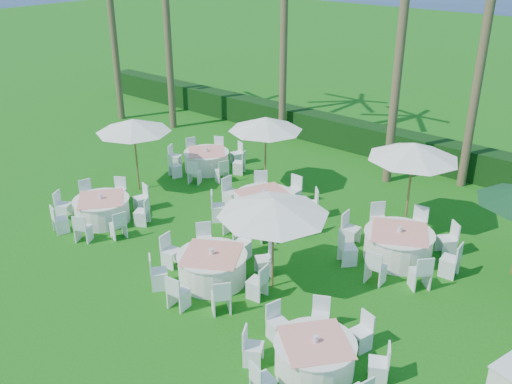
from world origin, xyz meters
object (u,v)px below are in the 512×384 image
(banquet_table_c, at_px, (315,356))
(banquet_table_f, at_px, (398,245))
(umbrella_c, at_px, (266,124))
(umbrella_d, at_px, (414,151))
(banquet_table_a, at_px, (102,209))
(banquet_table_e, at_px, (264,206))
(umbrella_a, at_px, (133,125))
(banquet_table_b, at_px, (212,267))
(banquet_table_d, at_px, (207,160))
(umbrella_b, at_px, (273,207))

(banquet_table_c, xyz_separation_m, banquet_table_f, (-0.77, 5.39, 0.05))
(umbrella_c, relative_size, umbrella_d, 0.95)
(banquet_table_a, relative_size, banquet_table_c, 1.02)
(banquet_table_e, xyz_separation_m, banquet_table_f, (4.54, 0.47, -0.00))
(umbrella_a, xyz_separation_m, umbrella_c, (3.61, 2.91, 0.07))
(banquet_table_a, xyz_separation_m, umbrella_c, (2.56, 5.30, 2.10))
(banquet_table_b, xyz_separation_m, banquet_table_d, (-5.60, 5.59, -0.03))
(banquet_table_a, relative_size, umbrella_a, 1.17)
(banquet_table_f, distance_m, umbrella_d, 2.91)
(banquet_table_c, xyz_separation_m, umbrella_c, (-6.73, 6.74, 2.11))
(umbrella_b, relative_size, umbrella_c, 1.04)
(banquet_table_a, height_order, banquet_table_c, banquet_table_a)
(banquet_table_a, height_order, umbrella_b, umbrella_b)
(banquet_table_e, height_order, umbrella_c, umbrella_c)
(banquet_table_c, relative_size, umbrella_d, 1.06)
(banquet_table_e, height_order, banquet_table_f, banquet_table_e)
(banquet_table_b, xyz_separation_m, banquet_table_f, (3.33, 4.22, 0.02))
(banquet_table_a, relative_size, umbrella_d, 1.08)
(banquet_table_a, xyz_separation_m, banquet_table_e, (3.99, 3.47, 0.04))
(umbrella_b, bearing_deg, umbrella_c, 130.34)
(banquet_table_d, bearing_deg, umbrella_d, 3.07)
(banquet_table_d, relative_size, umbrella_b, 1.06)
(banquet_table_b, xyz_separation_m, umbrella_a, (-6.24, 2.67, 2.01))
(banquet_table_c, bearing_deg, umbrella_a, 159.65)
(banquet_table_c, height_order, umbrella_a, umbrella_a)
(banquet_table_e, relative_size, banquet_table_f, 1.00)
(umbrella_a, bearing_deg, umbrella_b, -13.69)
(umbrella_b, distance_m, umbrella_c, 6.27)
(banquet_table_e, xyz_separation_m, umbrella_d, (3.89, 2.29, 2.19))
(banquet_table_d, relative_size, banquet_table_e, 0.87)
(banquet_table_f, distance_m, umbrella_b, 4.35)
(umbrella_b, bearing_deg, banquet_table_a, -175.52)
(umbrella_a, xyz_separation_m, umbrella_b, (7.66, -1.87, -0.08))
(banquet_table_c, distance_m, umbrella_a, 11.21)
(umbrella_b, xyz_separation_m, umbrella_d, (1.26, 5.23, 0.28))
(umbrella_a, relative_size, umbrella_c, 0.97)
(umbrella_a, bearing_deg, umbrella_c, 38.91)
(banquet_table_c, distance_m, umbrella_d, 7.67)
(banquet_table_d, xyz_separation_m, umbrella_d, (8.28, 0.44, 2.24))
(banquet_table_c, height_order, umbrella_d, umbrella_d)
(banquet_table_f, bearing_deg, umbrella_a, -170.79)
(banquet_table_e, bearing_deg, banquet_table_d, 157.27)
(umbrella_a, bearing_deg, banquet_table_f, 9.21)
(banquet_table_b, xyz_separation_m, banquet_table_c, (4.10, -1.16, -0.03))
(banquet_table_f, relative_size, umbrella_d, 1.20)
(banquet_table_a, bearing_deg, banquet_table_c, -8.86)
(banquet_table_d, bearing_deg, banquet_table_b, -44.97)
(banquet_table_b, distance_m, banquet_table_d, 7.91)
(banquet_table_c, xyz_separation_m, banquet_table_d, (-9.70, 6.75, 0.00))
(banquet_table_a, bearing_deg, banquet_table_e, 41.00)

